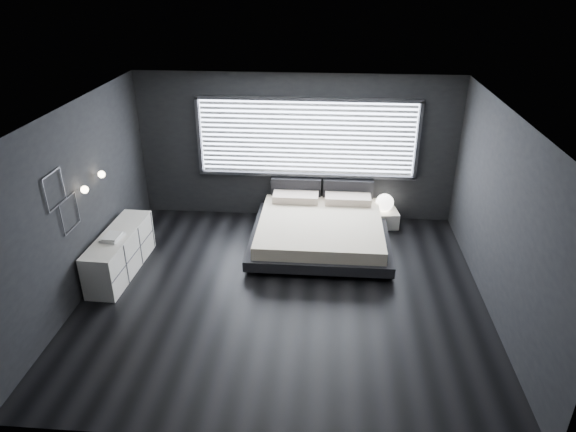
{
  "coord_description": "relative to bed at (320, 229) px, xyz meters",
  "views": [
    {
      "loc": [
        0.6,
        -6.49,
        4.51
      ],
      "look_at": [
        0.0,
        0.85,
        0.9
      ],
      "focal_mm": 32.0,
      "sensor_mm": 36.0,
      "label": 1
    }
  ],
  "objects": [
    {
      "name": "nightstand",
      "position": [
        1.18,
        0.81,
        -0.13
      ],
      "size": [
        0.59,
        0.51,
        0.31
      ],
      "primitive_type": "cube",
      "rotation": [
        0.0,
        0.0,
        0.14
      ],
      "color": "white",
      "rests_on": "ground"
    },
    {
      "name": "sconce_far",
      "position": [
        -3.4,
        -0.95,
        1.31
      ],
      "size": [
        0.18,
        0.11,
        0.11
      ],
      "color": "silver",
      "rests_on": "ground"
    },
    {
      "name": "orb_lamp",
      "position": [
        1.19,
        0.83,
        0.19
      ],
      "size": [
        0.34,
        0.34,
        0.34
      ],
      "primitive_type": "sphere",
      "color": "white",
      "rests_on": "nightstand"
    },
    {
      "name": "room",
      "position": [
        -0.51,
        -1.6,
        1.11
      ],
      "size": [
        6.04,
        6.0,
        2.8
      ],
      "color": "black",
      "rests_on": "ground"
    },
    {
      "name": "dresser",
      "position": [
        -3.19,
        -1.18,
        0.06
      ],
      "size": [
        0.55,
        1.75,
        0.7
      ],
      "color": "white",
      "rests_on": "ground"
    },
    {
      "name": "bed",
      "position": [
        0.0,
        0.0,
        0.0
      ],
      "size": [
        2.41,
        2.3,
        0.62
      ],
      "color": "black",
      "rests_on": "ground"
    },
    {
      "name": "sconce_near",
      "position": [
        -3.4,
        -1.55,
        1.31
      ],
      "size": [
        0.18,
        0.11,
        0.11
      ],
      "color": "silver",
      "rests_on": "ground"
    },
    {
      "name": "headboard",
      "position": [
        -0.0,
        1.04,
        0.28
      ],
      "size": [
        1.96,
        0.16,
        0.52
      ],
      "color": "black",
      "rests_on": "ground"
    },
    {
      "name": "wall_art_lower",
      "position": [
        -3.49,
        -1.9,
        1.09
      ],
      "size": [
        0.01,
        0.48,
        0.48
      ],
      "color": "#47474C",
      "rests_on": "ground"
    },
    {
      "name": "book_stack",
      "position": [
        -3.19,
        -1.35,
        0.44
      ],
      "size": [
        0.31,
        0.38,
        0.07
      ],
      "color": "silver",
      "rests_on": "dresser"
    },
    {
      "name": "window",
      "position": [
        -0.31,
        1.1,
        1.32
      ],
      "size": [
        4.14,
        0.09,
        1.52
      ],
      "color": "white",
      "rests_on": "ground"
    },
    {
      "name": "wall_art_upper",
      "position": [
        -3.49,
        -2.15,
        1.56
      ],
      "size": [
        0.01,
        0.48,
        0.48
      ],
      "color": "#47474C",
      "rests_on": "ground"
    }
  ]
}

